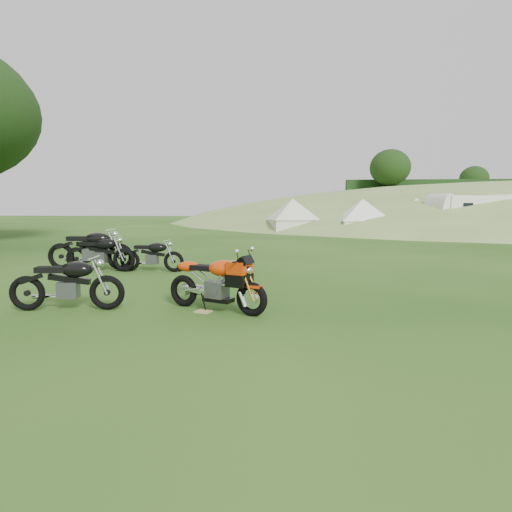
# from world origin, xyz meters

# --- Properties ---
(ground) EXTENTS (120.00, 120.00, 0.00)m
(ground) POSITION_xyz_m (0.00, 0.00, 0.00)
(ground) COLOR #1B410D
(ground) RESTS_ON ground
(sport_motorcycle) EXTENTS (1.78, 1.11, 1.05)m
(sport_motorcycle) POSITION_xyz_m (-0.63, 0.82, 0.53)
(sport_motorcycle) COLOR #BF3106
(sport_motorcycle) RESTS_ON ground
(plywood_board) EXTENTS (0.29, 0.27, 0.02)m
(plywood_board) POSITION_xyz_m (-0.83, 0.72, 0.01)
(plywood_board) COLOR tan
(plywood_board) RESTS_ON ground
(vintage_moto_a) EXTENTS (1.80, 0.63, 0.93)m
(vintage_moto_a) POSITION_xyz_m (-3.02, 0.64, 0.46)
(vintage_moto_a) COLOR black
(vintage_moto_a) RESTS_ON ground
(vintage_moto_b) EXTENTS (1.90, 0.62, 0.98)m
(vintage_moto_b) POSITION_xyz_m (-4.37, 4.71, 0.49)
(vintage_moto_b) COLOR black
(vintage_moto_b) RESTS_ON ground
(vintage_moto_c) EXTENTS (2.20, 0.60, 1.15)m
(vintage_moto_c) POSITION_xyz_m (-4.67, 4.81, 0.57)
(vintage_moto_c) COLOR black
(vintage_moto_c) RESTS_ON ground
(vintage_moto_d) EXTENTS (1.67, 0.48, 0.87)m
(vintage_moto_d) POSITION_xyz_m (-3.01, 4.73, 0.43)
(vintage_moto_d) COLOR black
(vintage_moto_d) RESTS_ON ground
(tent_left) EXTENTS (3.21, 3.21, 2.29)m
(tent_left) POSITION_xyz_m (0.52, 21.00, 1.14)
(tent_left) COLOR silver
(tent_left) RESTS_ON ground
(tent_mid) EXTENTS (2.79, 2.79, 2.26)m
(tent_mid) POSITION_xyz_m (4.62, 19.87, 1.13)
(tent_mid) COLOR white
(tent_mid) RESTS_ON ground
(tent_right) EXTENTS (3.33, 3.33, 2.30)m
(tent_right) POSITION_xyz_m (8.20, 21.74, 1.15)
(tent_right) COLOR white
(tent_right) RESTS_ON ground
(caravan) EXTENTS (5.30, 3.54, 2.28)m
(caravan) POSITION_xyz_m (10.83, 20.34, 1.14)
(caravan) COLOR white
(caravan) RESTS_ON ground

